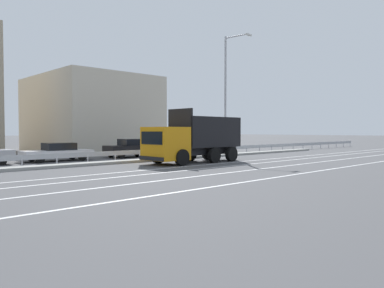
% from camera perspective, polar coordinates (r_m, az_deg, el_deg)
% --- Properties ---
extents(ground_plane, '(320.00, 320.00, 0.00)m').
position_cam_1_polar(ground_plane, '(28.53, 2.46, -2.39)').
color(ground_plane, '#4C4C4F').
extents(lane_strip_0, '(63.79, 0.16, 0.01)m').
position_cam_1_polar(lane_strip_0, '(24.70, 3.28, -3.07)').
color(lane_strip_0, silver).
rests_on(lane_strip_0, ground_plane).
extents(lane_strip_1, '(63.79, 0.16, 0.01)m').
position_cam_1_polar(lane_strip_1, '(23.59, 6.23, -3.31)').
color(lane_strip_1, silver).
rests_on(lane_strip_1, ground_plane).
extents(lane_strip_2, '(63.79, 0.16, 0.01)m').
position_cam_1_polar(lane_strip_2, '(22.14, 10.90, -3.69)').
color(lane_strip_2, silver).
rests_on(lane_strip_2, ground_plane).
extents(lane_strip_3, '(63.79, 0.16, 0.01)m').
position_cam_1_polar(lane_strip_3, '(20.63, 17.32, -4.16)').
color(lane_strip_3, silver).
rests_on(lane_strip_3, ground_plane).
extents(median_island, '(35.08, 1.10, 0.18)m').
position_cam_1_polar(median_island, '(29.88, -0.17, -2.01)').
color(median_island, gray).
rests_on(median_island, ground_plane).
extents(median_guardrail, '(63.79, 0.09, 0.78)m').
position_cam_1_polar(median_guardrail, '(30.62, -1.52, -1.01)').
color(median_guardrail, '#9EA0A5').
rests_on(median_guardrail, ground_plane).
extents(dump_truck, '(7.62, 2.77, 3.66)m').
position_cam_1_polar(dump_truck, '(25.21, -1.17, -0.02)').
color(dump_truck, orange).
rests_on(dump_truck, ground_plane).
extents(median_road_sign, '(0.72, 0.16, 2.26)m').
position_cam_1_polar(median_road_sign, '(31.14, 2.35, 0.18)').
color(median_road_sign, white).
rests_on(median_road_sign, ground_plane).
extents(street_lamp_1, '(0.72, 2.53, 10.30)m').
position_cam_1_polar(street_lamp_1, '(32.64, 5.37, 8.15)').
color(street_lamp_1, '#ADADB2').
rests_on(street_lamp_1, ground_plane).
extents(parked_car_3, '(4.95, 2.19, 1.33)m').
position_cam_1_polar(parked_car_3, '(28.77, -19.79, -1.12)').
color(parked_car_3, silver).
rests_on(parked_car_3, ground_plane).
extents(parked_car_4, '(4.16, 2.15, 1.52)m').
position_cam_1_polar(parked_car_4, '(31.44, -9.44, -0.61)').
color(parked_car_4, black).
rests_on(parked_car_4, ground_plane).
extents(background_building_1, '(10.53, 13.20, 7.86)m').
position_cam_1_polar(background_building_1, '(42.10, -15.21, 4.32)').
color(background_building_1, beige).
rests_on(background_building_1, ground_plane).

